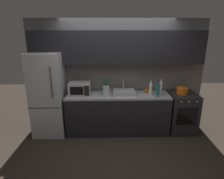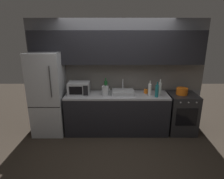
{
  "view_description": "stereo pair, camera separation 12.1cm",
  "coord_description": "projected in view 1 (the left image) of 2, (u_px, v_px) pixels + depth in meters",
  "views": [
    {
      "loc": [
        -0.23,
        -3.14,
        2.27
      ],
      "look_at": [
        -0.13,
        0.9,
        1.01
      ],
      "focal_mm": 31.14,
      "sensor_mm": 36.0,
      "label": 1
    },
    {
      "loc": [
        -0.11,
        -3.14,
        2.27
      ],
      "look_at": [
        -0.13,
        0.9,
        1.01
      ],
      "focal_mm": 31.14,
      "sensor_mm": 36.0,
      "label": 2
    }
  ],
  "objects": [
    {
      "name": "ground_plane",
      "position": [
        120.0,
        155.0,
        3.67
      ],
      "size": [
        10.0,
        10.0,
        0.0
      ],
      "primitive_type": "plane",
      "color": "#2D261E"
    },
    {
      "name": "back_wall",
      "position": [
        117.0,
        63.0,
        4.36
      ],
      "size": [
        4.0,
        0.44,
        2.5
      ],
      "color": "slate",
      "rests_on": "ground"
    },
    {
      "name": "counter_run",
      "position": [
        118.0,
        113.0,
        4.4
      ],
      "size": [
        2.26,
        0.6,
        0.9
      ],
      "color": "black",
      "rests_on": "ground"
    },
    {
      "name": "refrigerator",
      "position": [
        49.0,
        94.0,
        4.22
      ],
      "size": [
        0.68,
        0.69,
        1.82
      ],
      "color": "#B7BABF",
      "rests_on": "ground"
    },
    {
      "name": "oven_range",
      "position": [
        182.0,
        112.0,
        4.43
      ],
      "size": [
        0.6,
        0.62,
        0.9
      ],
      "color": "#232326",
      "rests_on": "ground"
    },
    {
      "name": "microwave",
      "position": [
        80.0,
        88.0,
        4.22
      ],
      "size": [
        0.46,
        0.35,
        0.27
      ],
      "color": "#A8AAAF",
      "rests_on": "counter_run"
    },
    {
      "name": "sink_basin",
      "position": [
        124.0,
        92.0,
        4.28
      ],
      "size": [
        0.48,
        0.38,
        0.3
      ],
      "color": "#ADAFB5",
      "rests_on": "counter_run"
    },
    {
      "name": "kettle",
      "position": [
        106.0,
        91.0,
        4.17
      ],
      "size": [
        0.18,
        0.15,
        0.22
      ],
      "color": "#B7BABF",
      "rests_on": "counter_run"
    },
    {
      "name": "wine_bottle_clear",
      "position": [
        161.0,
        89.0,
        4.16
      ],
      "size": [
        0.06,
        0.06,
        0.36
      ],
      "color": "silver",
      "rests_on": "counter_run"
    },
    {
      "name": "wine_bottle_white",
      "position": [
        151.0,
        89.0,
        4.18
      ],
      "size": [
        0.07,
        0.07,
        0.33
      ],
      "color": "silver",
      "rests_on": "counter_run"
    },
    {
      "name": "wine_bottle_teal",
      "position": [
        158.0,
        91.0,
        4.08
      ],
      "size": [
        0.07,
        0.07,
        0.33
      ],
      "color": "#19666B",
      "rests_on": "counter_run"
    },
    {
      "name": "wine_bottle_green",
      "position": [
        106.0,
        86.0,
        4.41
      ],
      "size": [
        0.07,
        0.07,
        0.32
      ],
      "color": "#1E6B2D",
      "rests_on": "counter_run"
    },
    {
      "name": "mug_orange",
      "position": [
        147.0,
        91.0,
        4.35
      ],
      "size": [
        0.09,
        0.09,
        0.09
      ],
      "primitive_type": "cylinder",
      "color": "orange",
      "rests_on": "counter_run"
    },
    {
      "name": "cooking_pot",
      "position": [
        182.0,
        91.0,
        4.28
      ],
      "size": [
        0.25,
        0.25,
        0.14
      ],
      "color": "orange",
      "rests_on": "oven_range"
    }
  ]
}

